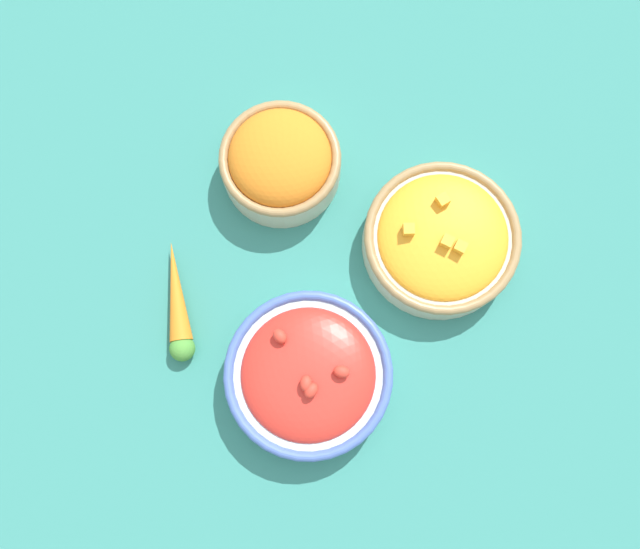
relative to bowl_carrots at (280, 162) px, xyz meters
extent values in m
plane|color=#337F75|center=(0.10, 0.12, -0.04)|extent=(3.00, 3.00, 0.00)
cylinder|color=beige|center=(0.00, 0.00, -0.01)|extent=(0.15, 0.15, 0.05)
torus|color=#997A4C|center=(0.00, 0.00, 0.01)|extent=(0.15, 0.15, 0.01)
ellipsoid|color=orange|center=(0.00, 0.00, 0.01)|extent=(0.13, 0.13, 0.06)
cylinder|color=#B2C1CC|center=(0.21, 0.17, -0.02)|extent=(0.20, 0.20, 0.05)
torus|color=#4766B7|center=(0.21, 0.17, 0.01)|extent=(0.20, 0.20, 0.01)
ellipsoid|color=red|center=(0.21, 0.17, 0.01)|extent=(0.16, 0.16, 0.04)
ellipsoid|color=red|center=(0.19, 0.20, 0.03)|extent=(0.02, 0.02, 0.01)
ellipsoid|color=red|center=(0.23, 0.18, 0.03)|extent=(0.02, 0.02, 0.01)
ellipsoid|color=red|center=(0.19, 0.12, 0.03)|extent=(0.02, 0.02, 0.01)
ellipsoid|color=red|center=(0.23, 0.17, 0.03)|extent=(0.02, 0.02, 0.01)
cylinder|color=beige|center=(-0.02, 0.22, -0.02)|extent=(0.20, 0.20, 0.04)
torus|color=#997A4C|center=(-0.02, 0.22, 0.00)|extent=(0.20, 0.20, 0.01)
ellipsoid|color=orange|center=(-0.02, 0.22, 0.00)|extent=(0.16, 0.16, 0.04)
cube|color=#F4A828|center=(0.00, 0.18, 0.03)|extent=(0.02, 0.02, 0.01)
cube|color=#F4A828|center=(-0.01, 0.25, 0.03)|extent=(0.01, 0.01, 0.01)
cube|color=#F4A828|center=(-0.05, 0.20, 0.03)|extent=(0.02, 0.02, 0.01)
cube|color=#F4A828|center=(-0.01, 0.23, 0.03)|extent=(0.01, 0.01, 0.01)
cone|color=orange|center=(0.21, -0.03, -0.03)|extent=(0.12, 0.10, 0.03)
sphere|color=#4C9338|center=(0.26, 0.01, -0.03)|extent=(0.03, 0.03, 0.03)
camera|label=1|loc=(0.25, 0.20, 0.86)|focal=40.00mm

